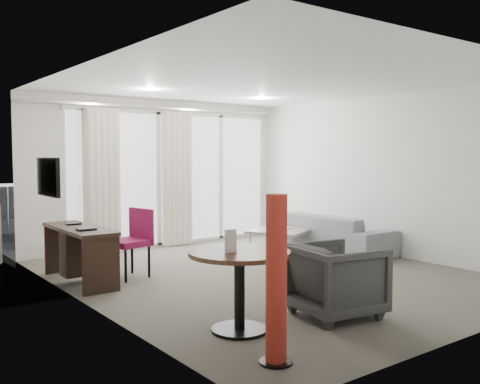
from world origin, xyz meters
TOP-DOWN VIEW (x-y plane):
  - floor at (0.00, 0.00)m, footprint 5.00×6.00m
  - ceiling at (0.00, 0.00)m, footprint 5.00×6.00m
  - wall_left at (-2.50, 0.00)m, footprint 0.00×6.00m
  - wall_right at (2.50, 0.00)m, footprint 0.00×6.00m
  - wall_front at (0.00, -3.00)m, footprint 5.00×0.00m
  - window_panel at (0.30, 2.98)m, footprint 4.00×0.02m
  - window_frame at (0.30, 2.97)m, footprint 4.10×0.06m
  - curtain_left at (-1.15, 2.82)m, footprint 0.60×0.20m
  - curtain_right at (0.25, 2.82)m, footprint 0.60×0.20m
  - curtain_track at (0.00, 2.82)m, footprint 4.80×0.04m
  - downlight_a at (-0.90, 1.60)m, footprint 0.12×0.12m
  - downlight_b at (1.20, 1.60)m, footprint 0.12×0.12m
  - desk at (-2.18, 1.12)m, footprint 0.47×1.51m
  - tv at (-2.46, 1.45)m, footprint 0.05×0.80m
  - desk_chair at (-1.57, 0.98)m, footprint 0.58×0.55m
  - round_table at (-1.68, -1.64)m, footprint 1.12×1.12m
  - menu_card at (-1.80, -1.66)m, footprint 0.12×0.03m
  - red_lamp at (-1.91, -2.43)m, footprint 0.31×0.31m
  - tub_armchair at (-0.62, -1.86)m, footprint 0.93×0.91m
  - coffee_table at (1.20, 1.10)m, footprint 1.17×1.17m
  - remote at (1.18, 1.10)m, footprint 0.05×0.15m
  - magazine at (1.34, 1.18)m, footprint 0.31×0.35m
  - sofa at (2.05, 0.72)m, footprint 0.85×2.18m
  - terrace_slab at (0.30, 4.50)m, footprint 5.60×3.00m
  - rattan_chair_a at (0.81, 4.10)m, footprint 0.75×0.75m
  - rattan_chair_b at (1.72, 4.60)m, footprint 0.72×0.72m
  - rattan_table at (1.41, 4.27)m, footprint 0.49×0.49m
  - balustrade at (0.30, 5.95)m, footprint 5.50×0.06m

SIDE VIEW (x-z plane):
  - terrace_slab at x=0.30m, z-range -0.12..0.00m
  - floor at x=0.00m, z-range 0.00..0.00m
  - coffee_table at x=1.20m, z-range 0.00..0.40m
  - rattan_table at x=1.41m, z-range 0.00..0.46m
  - sofa at x=2.05m, z-range 0.00..0.64m
  - desk at x=-2.18m, z-range 0.00..0.71m
  - remote at x=1.18m, z-range 0.35..0.37m
  - magazine at x=1.34m, z-range 0.35..0.37m
  - tub_armchair at x=-0.62m, z-range 0.00..0.74m
  - round_table at x=-1.68m, z-range 0.00..0.75m
  - rattan_chair_b at x=1.72m, z-range 0.00..0.80m
  - rattan_chair_a at x=0.81m, z-range 0.00..0.88m
  - desk_chair at x=-1.57m, z-range 0.00..0.92m
  - balustrade at x=0.30m, z-range -0.02..1.02m
  - red_lamp at x=-1.91m, z-range 0.00..1.33m
  - menu_card at x=-1.80m, z-range 0.61..0.83m
  - window_panel at x=0.30m, z-range 0.01..2.39m
  - curtain_left at x=-1.15m, z-range 0.01..2.39m
  - curtain_right at x=0.25m, z-range 0.01..2.39m
  - window_frame at x=0.30m, z-range -0.02..2.42m
  - wall_left at x=-2.50m, z-range 0.00..2.60m
  - wall_right at x=2.50m, z-range 0.00..2.60m
  - wall_front at x=0.00m, z-range 0.00..2.60m
  - tv at x=-2.46m, z-range 1.10..1.60m
  - curtain_track at x=0.00m, z-range 2.43..2.47m
  - downlight_a at x=-0.90m, z-range 2.58..2.60m
  - downlight_b at x=1.20m, z-range 2.58..2.60m
  - ceiling at x=0.00m, z-range 2.60..2.60m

